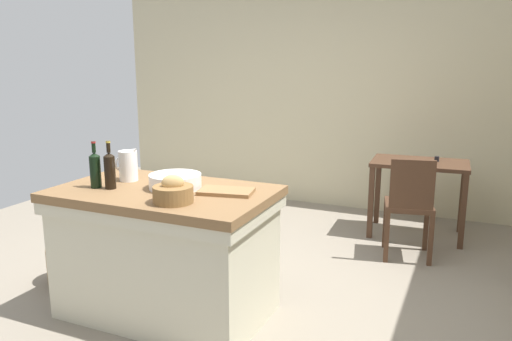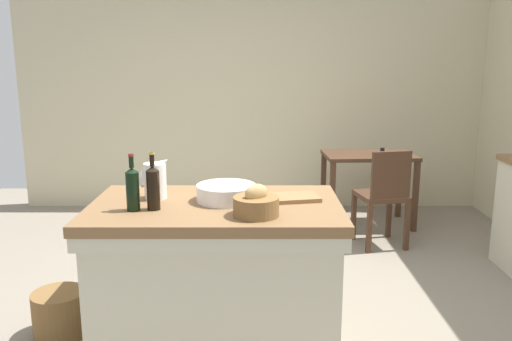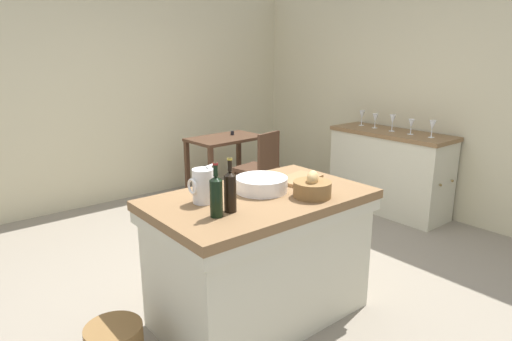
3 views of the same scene
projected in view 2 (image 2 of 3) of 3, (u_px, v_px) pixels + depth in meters
The scene contains 12 objects.
ground_plane at pixel (255, 307), 3.61m from camera, with size 6.76×6.76×0.00m, color gray.
wall_back at pixel (256, 94), 5.87m from camera, with size 5.32×0.12×2.60m, color beige.
island_table at pixel (217, 270), 3.05m from camera, with size 1.43×0.87×0.88m.
writing_desk at pixel (369, 165), 5.29m from camera, with size 0.93×0.61×0.80m.
wooden_chair at pixel (384, 194), 4.67m from camera, with size 0.47×0.47×0.91m.
pitcher at pixel (155, 180), 3.05m from camera, with size 0.17×0.13×0.25m.
wash_bowl at pixel (226, 193), 3.01m from camera, with size 0.35×0.35×0.10m, color white.
bread_basket at pixel (256, 204), 2.72m from camera, with size 0.24×0.24×0.17m.
cutting_board at pixel (289, 198), 3.04m from camera, with size 0.34×0.20×0.02m, color olive.
wine_bottle_dark at pixel (153, 187), 2.82m from camera, with size 0.07×0.07×0.32m.
wine_bottle_amber at pixel (133, 188), 2.80m from camera, with size 0.07×0.07×0.31m.
wicker_hamper at pixel (60, 313), 3.23m from camera, with size 0.33×0.33×0.28m, color brown.
Camera 2 is at (0.01, -3.32, 1.69)m, focal length 36.49 mm.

